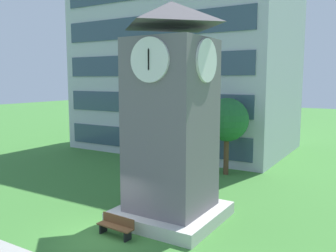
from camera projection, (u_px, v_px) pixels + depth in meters
name	position (u px, v px, depth m)	size (l,w,h in m)	color
ground_plane	(98.00, 238.00, 15.54)	(160.00, 160.00, 0.00)	#3D7A33
office_building	(186.00, 34.00, 35.31)	(19.78, 12.79, 22.40)	#B7BCC6
clock_tower	(171.00, 126.00, 17.10)	(4.71, 4.71, 10.35)	slate
park_bench	(116.00, 226.00, 15.72)	(1.82, 0.58, 0.88)	brown
tree_near_tower	(227.00, 120.00, 25.55)	(3.10, 3.10, 5.52)	#513823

